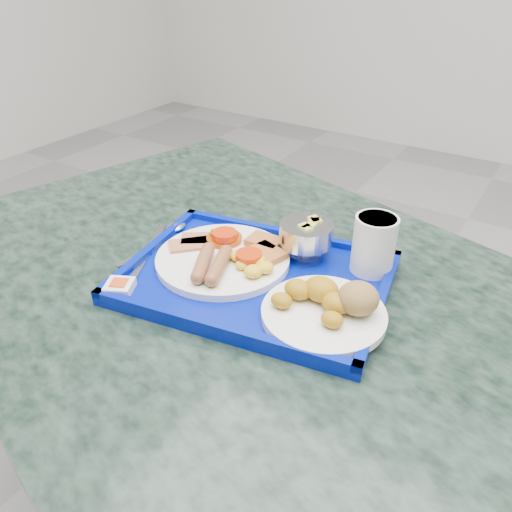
{
  "coord_description": "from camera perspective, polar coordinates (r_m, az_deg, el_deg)",
  "views": [
    {
      "loc": [
        0.34,
        -0.71,
        1.29
      ],
      "look_at": [
        -0.04,
        -0.12,
        0.85
      ],
      "focal_mm": 35.0,
      "sensor_mm": 36.0,
      "label": 1
    }
  ],
  "objects": [
    {
      "name": "floor",
      "position": [
        1.51,
        4.11,
        -26.92
      ],
      "size": [
        6.0,
        6.0,
        0.0
      ],
      "primitive_type": "plane",
      "color": "gray",
      "rests_on": "ground"
    },
    {
      "name": "table",
      "position": [
        0.99,
        -1.04,
        -12.69
      ],
      "size": [
        1.47,
        1.18,
        0.8
      ],
      "rotation": [
        0.0,
        0.0,
        -0.29
      ],
      "color": "slate",
      "rests_on": "floor"
    },
    {
      "name": "tray",
      "position": [
        0.85,
        0.0,
        -2.61
      ],
      "size": [
        0.48,
        0.39,
        0.03
      ],
      "rotation": [
        0.0,
        0.0,
        0.17
      ],
      "color": "#031699",
      "rests_on": "table"
    },
    {
      "name": "main_plate",
      "position": [
        0.88,
        -3.26,
        -0.11
      ],
      "size": [
        0.24,
        0.24,
        0.04
      ],
      "rotation": [
        0.0,
        0.0,
        0.31
      ],
      "color": "white",
      "rests_on": "tray"
    },
    {
      "name": "bread_plate",
      "position": [
        0.76,
        8.31,
        -5.66
      ],
      "size": [
        0.19,
        0.19,
        0.06
      ],
      "rotation": [
        0.0,
        0.0,
        0.16
      ],
      "color": "white",
      "rests_on": "tray"
    },
    {
      "name": "fruit_bowl",
      "position": [
        0.89,
        5.77,
        2.51
      ],
      "size": [
        0.1,
        0.1,
        0.07
      ],
      "color": "#B4B4B6",
      "rests_on": "tray"
    },
    {
      "name": "juice_cup",
      "position": [
        0.86,
        13.35,
        1.5
      ],
      "size": [
        0.07,
        0.07,
        0.1
      ],
      "color": "white",
      "rests_on": "tray"
    },
    {
      "name": "spoon",
      "position": [
        0.98,
        -9.87,
        2.57
      ],
      "size": [
        0.06,
        0.19,
        0.01
      ],
      "rotation": [
        0.0,
        0.0,
        -0.21
      ],
      "color": "#B4B4B6",
      "rests_on": "tray"
    },
    {
      "name": "knife",
      "position": [
        0.94,
        -12.03,
        0.81
      ],
      "size": [
        0.09,
        0.17,
        0.0
      ],
      "primitive_type": "cube",
      "rotation": [
        0.0,
        0.0,
        0.46
      ],
      "color": "#B4B4B6",
      "rests_on": "tray"
    },
    {
      "name": "jam_packet",
      "position": [
        0.84,
        -15.33,
        -3.4
      ],
      "size": [
        0.06,
        0.06,
        0.02
      ],
      "rotation": [
        0.0,
        0.0,
        0.46
      ],
      "color": "white",
      "rests_on": "tray"
    }
  ]
}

